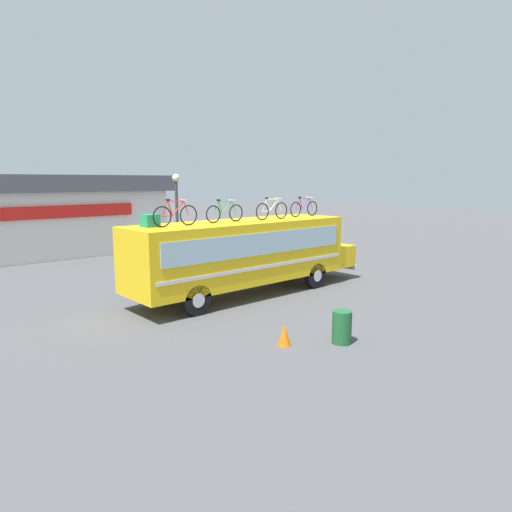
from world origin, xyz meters
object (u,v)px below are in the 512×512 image
object	(u,v)px
rooftop_bicycle_4	(304,208)
street_lamp	(177,212)
luggage_bag_1	(150,221)
rooftop_bicycle_1	(175,215)
rooftop_bicycle_3	(272,210)
trash_bin	(342,327)
bus	(246,252)
rooftop_bicycle_2	(225,213)
traffic_cone	(284,335)

from	to	relation	value
rooftop_bicycle_4	street_lamp	xyz separation A→B (m)	(-3.40, 4.91, -0.27)
luggage_bag_1	street_lamp	size ratio (longest dim) A/B	0.11
luggage_bag_1	rooftop_bicycle_1	bearing A→B (deg)	-29.08
luggage_bag_1	rooftop_bicycle_1	size ratio (longest dim) A/B	0.31
rooftop_bicycle_3	street_lamp	distance (m)	5.31
trash_bin	bus	bearing A→B (deg)	74.97
street_lamp	rooftop_bicycle_3	bearing A→B (deg)	-76.45
rooftop_bicycle_3	street_lamp	xyz separation A→B (m)	(-1.24, 5.15, -0.29)
rooftop_bicycle_2	traffic_cone	size ratio (longest dim) A/B	2.80
street_lamp	luggage_bag_1	bearing A→B (deg)	-130.40
luggage_bag_1	rooftop_bicycle_3	distance (m)	5.17
rooftop_bicycle_4	rooftop_bicycle_2	bearing A→B (deg)	179.63
rooftop_bicycle_1	trash_bin	bearing A→B (deg)	-75.07
rooftop_bicycle_1	rooftop_bicycle_4	world-z (taller)	rooftop_bicycle_1
rooftop_bicycle_2	traffic_cone	world-z (taller)	rooftop_bicycle_2
rooftop_bicycle_4	trash_bin	distance (m)	8.31
traffic_cone	street_lamp	size ratio (longest dim) A/B	0.13
trash_bin	luggage_bag_1	bearing A→B (deg)	110.14
luggage_bag_1	rooftop_bicycle_3	world-z (taller)	rooftop_bicycle_3
rooftop_bicycle_4	traffic_cone	bearing A→B (deg)	-140.92
street_lamp	trash_bin	bearing A→B (deg)	-98.10
rooftop_bicycle_4	street_lamp	distance (m)	5.98
trash_bin	street_lamp	bearing A→B (deg)	81.90
bus	rooftop_bicycle_1	world-z (taller)	rooftop_bicycle_1
rooftop_bicycle_2	trash_bin	size ratio (longest dim) A/B	1.86
bus	street_lamp	distance (m)	5.09
rooftop_bicycle_1	street_lamp	xyz separation A→B (m)	(3.15, 4.99, -0.30)
rooftop_bicycle_2	rooftop_bicycle_4	distance (m)	4.35
rooftop_bicycle_1	traffic_cone	world-z (taller)	rooftop_bicycle_1
rooftop_bicycle_3	traffic_cone	xyz separation A→B (m)	(-4.14, -4.88, -3.00)
rooftop_bicycle_2	rooftop_bicycle_3	xyz separation A→B (m)	(2.18, -0.27, 0.01)
trash_bin	street_lamp	distance (m)	11.35
bus	rooftop_bicycle_3	distance (m)	2.00
bus	rooftop_bicycle_1	distance (m)	3.59
rooftop_bicycle_2	trash_bin	distance (m)	6.72
rooftop_bicycle_3	luggage_bag_1	bearing A→B (deg)	173.60
rooftop_bicycle_3	trash_bin	bearing A→B (deg)	-115.78
rooftop_bicycle_4	rooftop_bicycle_1	bearing A→B (deg)	-179.31
rooftop_bicycle_4	luggage_bag_1	bearing A→B (deg)	177.35
luggage_bag_1	trash_bin	size ratio (longest dim) A/B	0.59
rooftop_bicycle_3	rooftop_bicycle_4	xyz separation A→B (m)	(2.16, 0.24, -0.01)
rooftop_bicycle_4	traffic_cone	size ratio (longest dim) A/B	2.79
rooftop_bicycle_1	street_lamp	bearing A→B (deg)	57.78
luggage_bag_1	rooftop_bicycle_1	xyz separation A→B (m)	(0.75, -0.42, 0.18)
trash_bin	traffic_cone	bearing A→B (deg)	145.77
luggage_bag_1	rooftop_bicycle_3	xyz separation A→B (m)	(5.14, -0.58, 0.16)
bus	rooftop_bicycle_4	bearing A→B (deg)	0.12
luggage_bag_1	rooftop_bicycle_4	size ratio (longest dim) A/B	0.32
bus	trash_bin	size ratio (longest dim) A/B	11.48
luggage_bag_1	rooftop_bicycle_2	xyz separation A→B (m)	(2.95, -0.31, 0.15)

